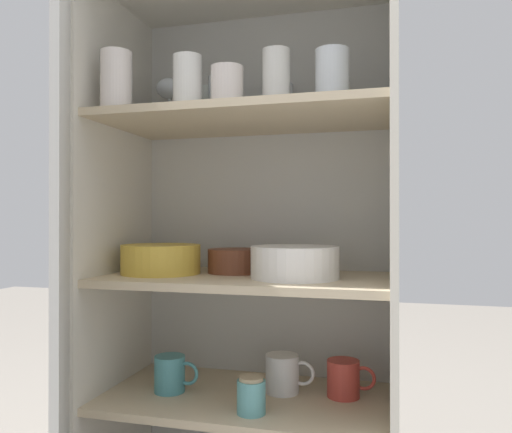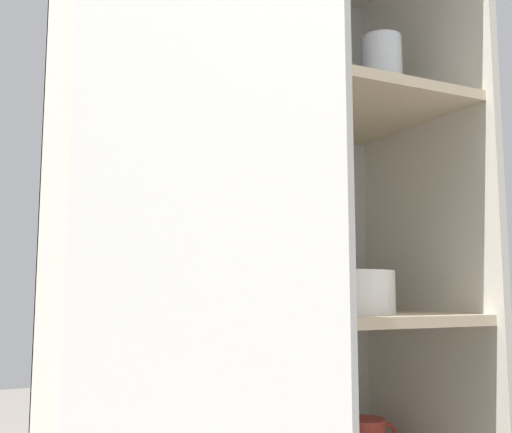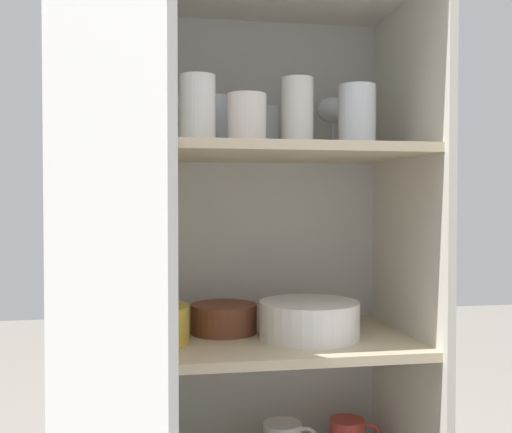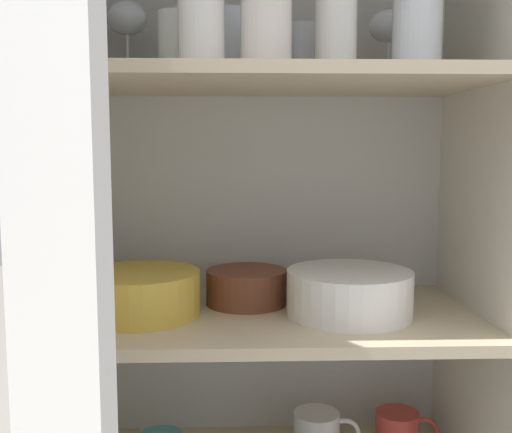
% 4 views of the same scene
% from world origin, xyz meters
% --- Properties ---
extents(cupboard_back_panel, '(0.77, 0.02, 1.43)m').
position_xyz_m(cupboard_back_panel, '(0.00, 0.40, 0.71)').
color(cupboard_back_panel, silver).
rests_on(cupboard_back_panel, ground_plane).
extents(cupboard_side_left, '(0.02, 0.43, 1.43)m').
position_xyz_m(cupboard_side_left, '(-0.38, 0.20, 0.71)').
color(cupboard_side_left, silver).
rests_on(cupboard_side_left, ground_plane).
extents(cupboard_side_right, '(0.02, 0.43, 1.43)m').
position_xyz_m(cupboard_side_right, '(0.38, 0.20, 0.71)').
color(cupboard_side_right, silver).
rests_on(cupboard_side_right, ground_plane).
extents(shelf_board_middle, '(0.74, 0.39, 0.02)m').
position_xyz_m(shelf_board_middle, '(0.00, 0.20, 0.66)').
color(shelf_board_middle, beige).
extents(shelf_board_upper, '(0.74, 0.39, 0.02)m').
position_xyz_m(shelf_board_upper, '(0.00, 0.20, 1.08)').
color(shelf_board_upper, beige).
extents(cupboard_door, '(0.22, 0.33, 1.43)m').
position_xyz_m(cupboard_door, '(-0.28, -0.18, 0.71)').
color(cupboard_door, silver).
rests_on(cupboard_door, ground_plane).
extents(tumbler_glass_0, '(0.07, 0.07, 0.14)m').
position_xyz_m(tumbler_glass_0, '(0.10, 0.13, 1.16)').
color(tumbler_glass_0, white).
rests_on(tumbler_glass_0, shelf_board_upper).
extents(tumbler_glass_1, '(0.08, 0.08, 0.11)m').
position_xyz_m(tumbler_glass_1, '(0.06, 0.34, 1.15)').
color(tumbler_glass_1, white).
rests_on(tumbler_glass_1, shelf_board_upper).
extents(tumbler_glass_2, '(0.08, 0.08, 0.13)m').
position_xyz_m(tumbler_glass_2, '(0.23, 0.14, 1.16)').
color(tumbler_glass_2, white).
rests_on(tumbler_glass_2, shelf_board_upper).
extents(tumbler_glass_3, '(0.07, 0.07, 0.12)m').
position_xyz_m(tumbler_glass_3, '(-0.15, 0.33, 1.15)').
color(tumbler_glass_3, white).
rests_on(tumbler_glass_3, shelf_board_upper).
extents(tumbler_glass_4, '(0.08, 0.08, 0.10)m').
position_xyz_m(tumbler_glass_4, '(-0.02, 0.09, 1.14)').
color(tumbler_glass_4, silver).
rests_on(tumbler_glass_4, shelf_board_upper).
extents(tumbler_glass_5, '(0.07, 0.07, 0.13)m').
position_xyz_m(tumbler_glass_5, '(-0.12, 0.09, 1.15)').
color(tumbler_glass_5, white).
rests_on(tumbler_glass_5, shelf_board_upper).
extents(tumbler_glass_7, '(0.08, 0.08, 0.12)m').
position_xyz_m(tumbler_glass_7, '(-0.07, 0.23, 1.15)').
color(tumbler_glass_7, white).
rests_on(tumbler_glass_7, shelf_board_upper).
extents(tumbler_glass_8, '(0.07, 0.07, 0.10)m').
position_xyz_m(tumbler_glass_8, '(-0.16, 0.19, 1.14)').
color(tumbler_glass_8, white).
rests_on(tumbler_glass_8, shelf_board_upper).
extents(wine_glass_0, '(0.08, 0.08, 0.13)m').
position_xyz_m(wine_glass_0, '(0.23, 0.29, 1.19)').
color(wine_glass_0, white).
rests_on(wine_glass_0, shelf_board_upper).
extents(wine_glass_1, '(0.08, 0.08, 0.15)m').
position_xyz_m(wine_glass_1, '(-0.27, 0.31, 1.20)').
color(wine_glass_1, white).
rests_on(wine_glass_1, shelf_board_upper).
extents(plate_stack_white, '(0.22, 0.22, 0.08)m').
position_xyz_m(plate_stack_white, '(0.14, 0.17, 0.71)').
color(plate_stack_white, white).
rests_on(plate_stack_white, shelf_board_middle).
extents(mixing_bowl_large, '(0.22, 0.22, 0.08)m').
position_xyz_m(mixing_bowl_large, '(-0.24, 0.19, 0.71)').
color(mixing_bowl_large, gold).
rests_on(mixing_bowl_large, shelf_board_middle).
extents(serving_bowl_small, '(0.15, 0.15, 0.07)m').
position_xyz_m(serving_bowl_small, '(-0.04, 0.26, 0.70)').
color(serving_bowl_small, brown).
rests_on(serving_bowl_small, shelf_board_middle).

